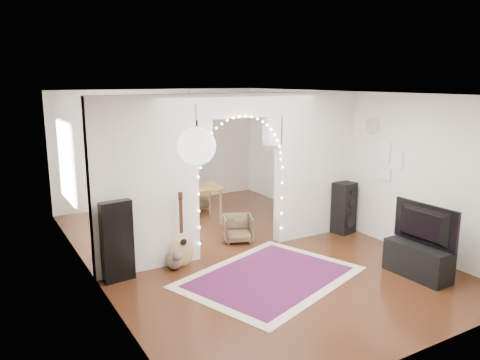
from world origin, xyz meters
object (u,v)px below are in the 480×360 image
bookcase (143,175)px  dining_chair_right (238,229)px  media_console (418,261)px  acoustic_guitar (182,240)px  dining_table (191,191)px  floor_speaker (344,208)px  dining_chair_left (197,201)px

bookcase → dining_chair_right: (0.72, -3.15, -0.52)m
media_console → bookcase: 6.32m
acoustic_guitar → media_console: 3.62m
bookcase → dining_table: bookcase is taller
dining_chair_right → media_console: bearing=-37.7°
media_console → dining_table: bearing=111.6°
floor_speaker → dining_chair_left: size_ratio=2.11×
acoustic_guitar → floor_speaker: 3.39m
bookcase → dining_chair_left: 1.40m
acoustic_guitar → bookcase: bearing=73.7°
media_console → dining_chair_right: 3.14m
floor_speaker → dining_chair_right: floor_speaker is taller
floor_speaker → dining_table: size_ratio=0.77×
floor_speaker → dining_table: bearing=125.9°
bookcase → dining_chair_left: bookcase is taller
dining_table → dining_chair_left: (0.49, 0.81, -0.47)m
acoustic_guitar → media_console: bearing=-42.5°
floor_speaker → dining_chair_left: floor_speaker is taller
bookcase → dining_chair_right: 3.27m
media_console → bookcase: bearing=109.6°
media_console → dining_table: (-1.80, 4.21, 0.43)m
dining_table → dining_chair_right: 1.57m
floor_speaker → media_console: bearing=-113.8°
acoustic_guitar → media_console: size_ratio=1.04×
acoustic_guitar → dining_table: size_ratio=0.81×
acoustic_guitar → dining_chair_left: (1.62, 2.90, -0.24)m
bookcase → media_console: bearing=-61.5°
floor_speaker → dining_chair_left: (-1.77, 2.90, -0.28)m
floor_speaker → bookcase: bookcase is taller
bookcase → dining_table: (0.47, -1.67, -0.08)m
media_console → dining_chair_left: size_ratio=2.12×
dining_chair_left → dining_table: bearing=-144.5°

